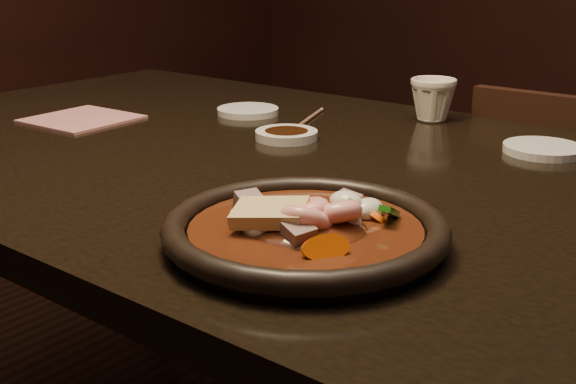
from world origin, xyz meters
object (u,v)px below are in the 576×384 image
Objects in this scene: plate at (305,231)px; table at (282,204)px; tea_cup at (433,98)px; chair at (571,272)px.

table is at bearing 132.78° from plate.
tea_cup is at bearing 105.87° from plate.
table is 1.99× the size of chair.
chair reaches higher than table.
tea_cup is at bearing 79.73° from table.
chair reaches higher than plate.
chair is 9.83× the size of tea_cup.
chair is 0.88m from plate.
table is 0.38m from tea_cup.
chair is at bearing 86.74° from plate.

